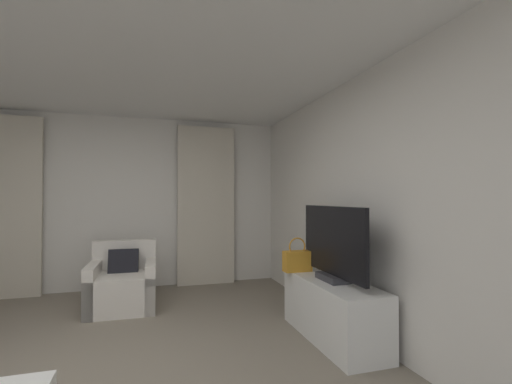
% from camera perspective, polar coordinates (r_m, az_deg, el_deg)
% --- Properties ---
extents(wall_window, '(5.12, 0.06, 2.60)m').
position_cam_1_polar(wall_window, '(5.70, -22.12, -1.57)').
color(wall_window, silver).
rests_on(wall_window, ground).
extents(wall_right, '(0.06, 6.12, 2.60)m').
position_cam_1_polar(wall_right, '(3.33, 20.46, -2.06)').
color(wall_right, silver).
rests_on(wall_right, ground).
extents(ceiling, '(5.12, 6.12, 0.06)m').
position_cam_1_polar(ceiling, '(2.97, -27.60, 24.29)').
color(ceiling, white).
rests_on(ceiling, wall_left).
extents(curtain_left_panel, '(0.90, 0.06, 2.50)m').
position_cam_1_polar(curtain_left_panel, '(5.85, -35.78, -1.93)').
color(curtain_left_panel, beige).
rests_on(curtain_left_panel, ground).
extents(curtain_right_panel, '(0.90, 0.06, 2.50)m').
position_cam_1_polar(curtain_right_panel, '(5.61, -8.11, -2.15)').
color(curtain_right_panel, beige).
rests_on(curtain_right_panel, ground).
extents(armchair, '(0.80, 0.80, 0.81)m').
position_cam_1_polar(armchair, '(4.77, -20.92, -14.04)').
color(armchair, silver).
rests_on(armchair, ground).
extents(tv_console, '(0.47, 1.31, 0.57)m').
position_cam_1_polar(tv_console, '(3.64, 12.35, -18.26)').
color(tv_console, white).
rests_on(tv_console, ground).
extents(tv_flatscreen, '(0.20, 1.13, 0.72)m').
position_cam_1_polar(tv_flatscreen, '(3.50, 12.41, -8.45)').
color(tv_flatscreen, '#333338').
rests_on(tv_flatscreen, tv_console).
extents(handbag_primary, '(0.30, 0.14, 0.37)m').
position_cam_1_polar(handbag_primary, '(3.90, 6.74, -10.99)').
color(handbag_primary, orange).
rests_on(handbag_primary, tv_console).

